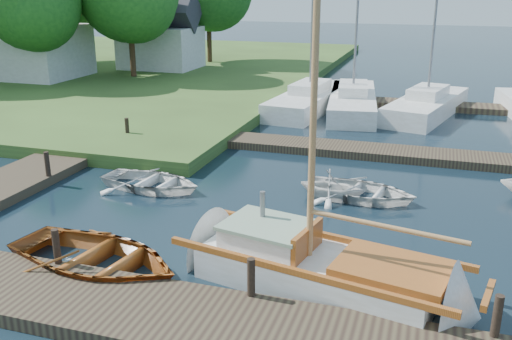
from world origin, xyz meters
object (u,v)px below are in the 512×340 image
(mooring_post_2, at_px, (251,277))
(mooring_post_3, at_px, (497,316))
(tender_b, at_px, (332,183))
(marina_boat_2, at_px, (427,104))
(dinghy, at_px, (94,253))
(tree_2, at_px, (32,0))
(sailboat, at_px, (324,273))
(marina_boat_1, at_px, (353,100))
(mooring_post_4, at_px, (47,164))
(house_a, at_px, (30,37))
(tender_c, at_px, (361,188))
(mooring_post_1, at_px, (56,246))
(house_c, at_px, (161,38))
(tender_a, at_px, (151,179))
(marina_boat_0, at_px, (310,98))
(mooring_post_5, at_px, (127,128))

(mooring_post_2, distance_m, mooring_post_3, 4.50)
(tender_b, xyz_separation_m, marina_boat_2, (2.31, 12.74, 0.06))
(dinghy, relative_size, tree_2, 0.55)
(sailboat, bearing_deg, tree_2, 150.99)
(marina_boat_1, bearing_deg, marina_boat_2, -96.65)
(mooring_post_4, bearing_deg, tree_2, 128.05)
(mooring_post_4, height_order, house_a, house_a)
(tender_c, bearing_deg, marina_boat_1, 18.18)
(mooring_post_4, relative_size, sailboat, 0.08)
(tender_b, bearing_deg, marina_boat_1, 11.12)
(tender_c, bearing_deg, marina_boat_2, 1.57)
(mooring_post_1, bearing_deg, house_c, 112.17)
(house_c, bearing_deg, tree_2, -116.70)
(dinghy, height_order, tender_a, dinghy)
(mooring_post_3, relative_size, tender_c, 0.24)
(mooring_post_1, xyz_separation_m, tender_c, (5.73, 6.80, -0.36))
(tree_2, bearing_deg, marina_boat_0, -0.43)
(mooring_post_2, bearing_deg, house_a, 135.67)
(house_c, bearing_deg, tender_a, -64.18)
(dinghy, xyz_separation_m, tree_2, (-15.67, 18.65, 4.81))
(marina_boat_0, bearing_deg, sailboat, -160.49)
(tender_b, height_order, house_a, house_a)
(mooring_post_1, height_order, mooring_post_3, same)
(tender_b, bearing_deg, mooring_post_2, -178.50)
(mooring_post_4, distance_m, mooring_post_5, 5.00)
(sailboat, bearing_deg, mooring_post_4, 170.64)
(mooring_post_5, height_order, tree_2, tree_2)
(mooring_post_2, xyz_separation_m, house_c, (-15.50, 27.00, 1.88))
(tender_b, height_order, tree_2, tree_2)
(marina_boat_2, bearing_deg, mooring_post_5, 143.53)
(mooring_post_4, height_order, mooring_post_5, same)
(mooring_post_5, relative_size, marina_boat_0, 0.08)
(mooring_post_4, height_order, tender_b, mooring_post_4)
(mooring_post_2, distance_m, marina_boat_1, 19.15)
(tender_c, distance_m, house_a, 26.93)
(mooring_post_3, bearing_deg, mooring_post_2, 180.00)
(mooring_post_1, relative_size, tender_a, 0.24)
(mooring_post_1, relative_size, mooring_post_3, 1.00)
(mooring_post_4, relative_size, tender_b, 0.41)
(dinghy, height_order, tender_b, tender_b)
(mooring_post_1, relative_size, tender_b, 0.41)
(house_c, bearing_deg, mooring_post_5, -67.62)
(marina_boat_0, bearing_deg, tree_2, 95.50)
(marina_boat_0, bearing_deg, house_a, 89.52)
(tender_a, bearing_deg, tree_2, 52.65)
(house_a, height_order, tree_2, tree_2)
(dinghy, height_order, house_a, house_a)
(mooring_post_5, xyz_separation_m, tender_c, (9.73, -3.20, -0.36))
(mooring_post_1, bearing_deg, dinghy, 31.04)
(house_a, relative_size, tree_2, 0.81)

